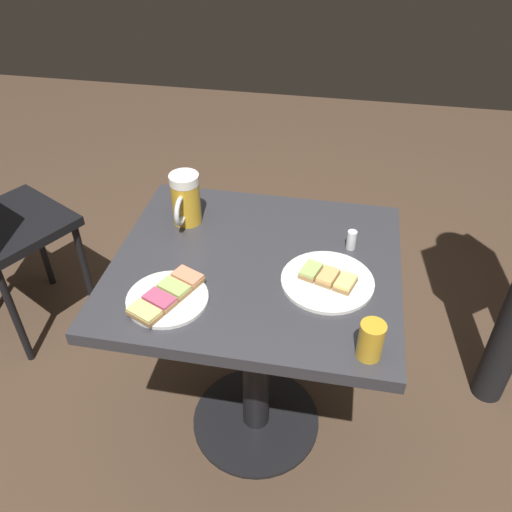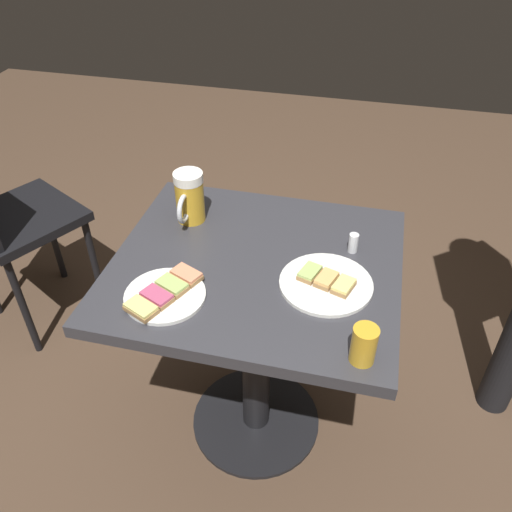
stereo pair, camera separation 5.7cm
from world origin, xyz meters
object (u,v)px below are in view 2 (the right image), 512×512
object	(u,v)px
beer_glass_small	(364,345)
beer_mug	(189,198)
cafe_chair	(1,213)
salt_shaker	(353,243)
plate_near	(326,283)
plate_far	(165,294)

from	to	relation	value
beer_glass_small	beer_mug	bearing A→B (deg)	51.86
beer_glass_small	cafe_chair	xyz separation A→B (m)	(0.55, 1.33, -0.23)
beer_mug	salt_shaker	size ratio (longest dim) A/B	2.76
plate_near	salt_shaker	size ratio (longest dim) A/B	4.26
plate_far	cafe_chair	bearing A→B (deg)	61.20
plate_far	cafe_chair	xyz separation A→B (m)	(0.46, 0.84, -0.19)
beer_mug	beer_glass_small	distance (m)	0.68
beer_glass_small	salt_shaker	world-z (taller)	beer_glass_small
cafe_chair	beer_glass_small	bearing A→B (deg)	5.48
beer_glass_small	cafe_chair	bearing A→B (deg)	67.58
plate_far	beer_glass_small	bearing A→B (deg)	-99.99
salt_shaker	cafe_chair	bearing A→B (deg)	82.51
plate_far	beer_mug	bearing A→B (deg)	8.18
plate_far	beer_glass_small	xyz separation A→B (m)	(-0.09, -0.49, 0.04)
plate_near	beer_mug	distance (m)	0.48
salt_shaker	cafe_chair	distance (m)	1.30
plate_near	beer_glass_small	distance (m)	0.25
plate_far	beer_mug	world-z (taller)	beer_mug
beer_glass_small	cafe_chair	size ratio (longest dim) A/B	0.10
plate_near	beer_glass_small	xyz separation A→B (m)	(-0.22, -0.11, 0.04)
plate_near	beer_mug	xyz separation A→B (m)	(0.20, 0.43, 0.07)
plate_near	beer_glass_small	world-z (taller)	beer_glass_small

